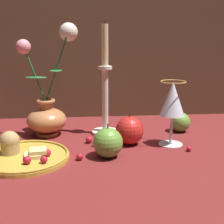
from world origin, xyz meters
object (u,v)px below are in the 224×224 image
object	(u,v)px
vase	(48,106)
wine_glass	(172,101)
candlestick	(106,96)
apple_at_table_edge	(180,122)
plate_with_pastries	(22,154)
apple_near_glass	(108,143)
apple_beside_vase	(130,131)

from	to	relation	value
vase	wine_glass	world-z (taller)	vase
candlestick	apple_at_table_edge	distance (m)	0.27
plate_with_pastries	apple_at_table_edge	size ratio (longest dim) A/B	2.98
plate_with_pastries	apple_near_glass	distance (m)	0.22
candlestick	apple_at_table_edge	xyz separation A→B (m)	(0.25, -0.00, -0.09)
candlestick	plate_with_pastries	bearing A→B (deg)	-139.32
plate_with_pastries	wine_glass	distance (m)	0.44
vase	candlestick	size ratio (longest dim) A/B	0.98
candlestick	apple_beside_vase	size ratio (longest dim) A/B	3.76
apple_beside_vase	apple_at_table_edge	distance (m)	0.22
plate_with_pastries	apple_at_table_edge	world-z (taller)	apple_at_table_edge
apple_at_table_edge	plate_with_pastries	bearing A→B (deg)	-157.52
vase	candlestick	xyz separation A→B (m)	(0.18, -0.00, 0.03)
vase	candlestick	bearing A→B (deg)	-1.34
wine_glass	apple_at_table_edge	size ratio (longest dim) A/B	2.44
plate_with_pastries	wine_glass	world-z (taller)	wine_glass
wine_glass	apple_beside_vase	world-z (taller)	wine_glass
vase	apple_at_table_edge	bearing A→B (deg)	-0.68
plate_with_pastries	apple_near_glass	size ratio (longest dim) A/B	2.52
candlestick	apple_at_table_edge	bearing A→B (deg)	-0.18
candlestick	apple_beside_vase	distance (m)	0.15
vase	candlestick	world-z (taller)	candlestick
candlestick	apple_beside_vase	xyz separation A→B (m)	(0.06, -0.11, -0.08)
apple_near_glass	apple_at_table_edge	xyz separation A→B (m)	(0.26, 0.20, -0.01)
apple_beside_vase	wine_glass	bearing A→B (deg)	-6.61
apple_at_table_edge	wine_glass	bearing A→B (deg)	-118.46
candlestick	vase	bearing A→B (deg)	178.66
wine_glass	candlestick	xyz separation A→B (m)	(-0.18, 0.12, -0.00)
apple_near_glass	vase	bearing A→B (deg)	130.09
vase	apple_beside_vase	world-z (taller)	vase
vase	apple_at_table_edge	world-z (taller)	vase
apple_near_glass	apple_at_table_edge	size ratio (longest dim) A/B	1.18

